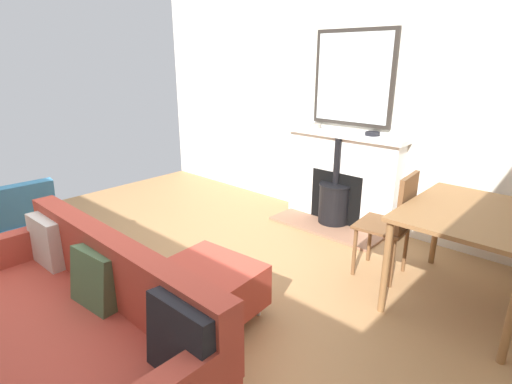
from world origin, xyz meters
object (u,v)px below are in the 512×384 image
object	(u,v)px
mantel_bowl_near	(315,125)
mantel_bowl_far	(372,133)
dining_chair_near_fireplace	(394,218)
sofa	(66,335)
ottoman	(205,290)
dining_table	(473,223)
armchair_accent	(14,218)
fireplace	(340,184)

from	to	relation	value
mantel_bowl_near	mantel_bowl_far	bearing A→B (deg)	90.00
mantel_bowl_near	dining_chair_near_fireplace	size ratio (longest dim) A/B	0.14
sofa	dining_chair_near_fireplace	xyz separation A→B (m)	(-2.34, 0.77, 0.18)
ottoman	dining_table	size ratio (longest dim) A/B	0.66
sofa	dining_table	xyz separation A→B (m)	(-2.33, 1.34, 0.31)
dining_chair_near_fireplace	mantel_bowl_near	bearing A→B (deg)	-120.04
sofa	armchair_accent	xyz separation A→B (m)	(-0.32, -1.76, 0.10)
armchair_accent	sofa	bearing A→B (deg)	79.57
armchair_accent	dining_table	xyz separation A→B (m)	(-2.01, 3.10, 0.21)
mantel_bowl_near	mantel_bowl_far	size ratio (longest dim) A/B	0.88
dining_chair_near_fireplace	dining_table	bearing A→B (deg)	89.28
mantel_bowl_near	ottoman	distance (m)	2.43
fireplace	armchair_accent	bearing A→B (deg)	-29.75
ottoman	sofa	bearing A→B (deg)	-5.18
mantel_bowl_near	armchair_accent	distance (m)	3.09
mantel_bowl_far	mantel_bowl_near	bearing A→B (deg)	-90.00
fireplace	dining_table	xyz separation A→B (m)	(0.75, 1.53, 0.20)
dining_chair_near_fireplace	mantel_bowl_far	bearing A→B (deg)	-140.33
fireplace	ottoman	world-z (taller)	fireplace
fireplace	armchair_accent	world-z (taller)	fireplace
fireplace	dining_chair_near_fireplace	world-z (taller)	fireplace
mantel_bowl_near	sofa	distance (m)	3.23
fireplace	ottoman	size ratio (longest dim) A/B	1.89
mantel_bowl_near	dining_table	world-z (taller)	mantel_bowl_near
mantel_bowl_far	dining_chair_near_fireplace	distance (m)	1.12
fireplace	dining_table	bearing A→B (deg)	63.78
mantel_bowl_near	mantel_bowl_far	xyz separation A→B (m)	(0.00, 0.69, -0.01)
fireplace	sofa	xyz separation A→B (m)	(3.08, 0.19, -0.11)
dining_chair_near_fireplace	sofa	bearing A→B (deg)	-18.14
fireplace	mantel_bowl_far	world-z (taller)	mantel_bowl_far
ottoman	dining_chair_near_fireplace	distance (m)	1.62
fireplace	mantel_bowl_near	distance (m)	0.70
fireplace	dining_chair_near_fireplace	xyz separation A→B (m)	(0.74, 0.95, 0.08)
sofa	armchair_accent	bearing A→B (deg)	-100.43
mantel_bowl_far	armchair_accent	size ratio (longest dim) A/B	0.19
mantel_bowl_near	dining_chair_near_fireplace	bearing A→B (deg)	59.96
mantel_bowl_far	ottoman	distance (m)	2.35
sofa	dining_chair_near_fireplace	bearing A→B (deg)	161.86
mantel_bowl_far	sofa	xyz separation A→B (m)	(3.11, -0.13, -0.70)
sofa	fireplace	bearing A→B (deg)	-176.55
fireplace	armchair_accent	distance (m)	3.18
dining_table	sofa	bearing A→B (deg)	-29.88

